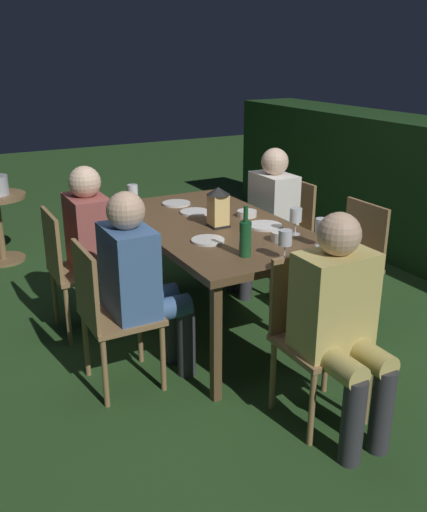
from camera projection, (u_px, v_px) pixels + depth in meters
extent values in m
plane|color=#26471E|center=(213.00, 326.00, 4.02)|extent=(16.00, 16.00, 0.00)
cube|color=brown|center=(213.00, 227.00, 3.77)|extent=(1.73, 0.96, 0.04)
cube|color=brown|center=(119.00, 254.00, 4.38)|extent=(0.05, 0.05, 0.71)
cube|color=brown|center=(216.00, 343.00, 3.06)|extent=(0.05, 0.05, 0.71)
cube|color=brown|center=(212.00, 239.00, 4.74)|extent=(0.05, 0.05, 0.71)
cube|color=brown|center=(335.00, 312.00, 3.42)|extent=(0.05, 0.05, 0.71)
cube|color=#937047|center=(83.00, 271.00, 3.84)|extent=(0.42, 0.40, 0.03)
cube|color=#937047|center=(52.00, 244.00, 3.68)|extent=(0.40, 0.02, 0.42)
cylinder|color=#937047|center=(101.00, 287.00, 4.14)|extent=(0.03, 0.03, 0.42)
cylinder|color=#937047|center=(118.00, 306.00, 3.85)|extent=(0.03, 0.03, 0.42)
cylinder|color=#937047|center=(55.00, 296.00, 3.99)|extent=(0.03, 0.03, 0.42)
cylinder|color=#937047|center=(68.00, 316.00, 3.70)|extent=(0.03, 0.03, 0.42)
cube|color=#9E4C47|center=(89.00, 233.00, 3.78)|extent=(0.38, 0.24, 0.50)
sphere|color=beige|center=(85.00, 182.00, 3.66)|extent=(0.21, 0.21, 0.21)
cylinder|color=#9E4C47|center=(107.00, 258.00, 4.00)|extent=(0.13, 0.36, 0.13)
cylinder|color=#9E4C47|center=(115.00, 266.00, 3.85)|extent=(0.13, 0.36, 0.13)
cylinder|color=#333338|center=(130.00, 285.00, 4.15)|extent=(0.11, 0.11, 0.45)
cylinder|color=#333338|center=(139.00, 294.00, 4.00)|extent=(0.11, 0.11, 0.45)
cube|color=#937047|center=(121.00, 316.00, 3.20)|extent=(0.42, 0.40, 0.03)
cube|color=#937047|center=(86.00, 286.00, 3.04)|extent=(0.40, 0.02, 0.42)
cylinder|color=#937047|center=(140.00, 331.00, 3.50)|extent=(0.03, 0.03, 0.42)
cylinder|color=#937047|center=(163.00, 358.00, 3.20)|extent=(0.03, 0.03, 0.42)
cylinder|color=#937047|center=(86.00, 344.00, 3.35)|extent=(0.03, 0.03, 0.42)
cylinder|color=#937047|center=(105.00, 373.00, 3.05)|extent=(0.03, 0.03, 0.42)
cube|color=#426699|center=(129.00, 271.00, 3.13)|extent=(0.38, 0.24, 0.50)
sphere|color=#D1A889|center=(126.00, 211.00, 3.01)|extent=(0.21, 0.21, 0.21)
cylinder|color=#426699|center=(148.00, 299.00, 3.35)|extent=(0.13, 0.36, 0.13)
cylinder|color=#426699|center=(160.00, 310.00, 3.20)|extent=(0.13, 0.36, 0.13)
cylinder|color=#333338|center=(174.00, 328.00, 3.50)|extent=(0.11, 0.11, 0.45)
cylinder|color=#333338|center=(186.00, 341.00, 3.36)|extent=(0.11, 0.11, 0.45)
cube|color=#937047|center=(278.00, 236.00, 4.55)|extent=(0.42, 0.40, 0.03)
cube|color=#937047|center=(299.00, 206.00, 4.55)|extent=(0.40, 0.03, 0.42)
cylinder|color=#937047|center=(272.00, 273.00, 4.40)|extent=(0.03, 0.03, 0.42)
cylinder|color=#937047|center=(248.00, 259.00, 4.70)|extent=(0.03, 0.03, 0.42)
cylinder|color=#937047|center=(307.00, 266.00, 4.55)|extent=(0.03, 0.03, 0.42)
cylinder|color=#937047|center=(282.00, 252.00, 4.85)|extent=(0.03, 0.03, 0.42)
cube|color=white|center=(273.00, 205.00, 4.43)|extent=(0.38, 0.24, 0.50)
sphere|color=beige|center=(275.00, 162.00, 4.31)|extent=(0.21, 0.21, 0.21)
cylinder|color=white|center=(263.00, 240.00, 4.38)|extent=(0.13, 0.36, 0.13)
cylinder|color=white|center=(251.00, 234.00, 4.53)|extent=(0.13, 0.36, 0.13)
cylinder|color=#333338|center=(245.00, 272.00, 4.39)|extent=(0.11, 0.11, 0.45)
cylinder|color=#333338|center=(234.00, 265.00, 4.54)|extent=(0.11, 0.11, 0.45)
cube|color=#937047|center=(342.00, 267.00, 3.91)|extent=(0.42, 0.40, 0.03)
cube|color=#937047|center=(365.00, 232.00, 3.91)|extent=(0.40, 0.03, 0.42)
cylinder|color=#937047|center=(337.00, 312.00, 3.76)|extent=(0.03, 0.03, 0.42)
cylinder|color=#937047|center=(304.00, 292.00, 4.06)|extent=(0.03, 0.03, 0.42)
cylinder|color=#937047|center=(376.00, 302.00, 3.91)|extent=(0.03, 0.03, 0.42)
cylinder|color=#937047|center=(341.00, 284.00, 4.21)|extent=(0.03, 0.03, 0.42)
cube|color=#937047|center=(322.00, 344.00, 2.89)|extent=(0.40, 0.42, 0.03)
cube|color=#937047|center=(303.00, 291.00, 2.97)|extent=(0.03, 0.40, 0.42)
cylinder|color=#937047|center=(368.00, 389.00, 2.91)|extent=(0.03, 0.03, 0.42)
cylinder|color=#937047|center=(312.00, 409.00, 2.75)|extent=(0.03, 0.03, 0.42)
cylinder|color=#937047|center=(326.00, 359.00, 3.19)|extent=(0.03, 0.03, 0.42)
cylinder|color=#937047|center=(273.00, 375.00, 3.03)|extent=(0.03, 0.03, 0.42)
cube|color=tan|center=(334.00, 301.00, 2.75)|extent=(0.24, 0.38, 0.50)
sphere|color=#D1A889|center=(339.00, 234.00, 2.63)|extent=(0.21, 0.21, 0.21)
cylinder|color=tan|center=(363.00, 353.00, 2.76)|extent=(0.36, 0.13, 0.13)
cylinder|color=tan|center=(334.00, 362.00, 2.68)|extent=(0.36, 0.13, 0.13)
cylinder|color=#333338|center=(382.00, 411.00, 2.71)|extent=(0.11, 0.11, 0.45)
cylinder|color=#333338|center=(353.00, 422.00, 2.63)|extent=(0.11, 0.11, 0.45)
cube|color=black|center=(218.00, 225.00, 3.71)|extent=(0.12, 0.12, 0.01)
cube|color=#F9D17A|center=(218.00, 210.00, 3.67)|extent=(0.11, 0.11, 0.20)
cone|color=black|center=(218.00, 191.00, 3.63)|extent=(0.15, 0.15, 0.05)
cylinder|color=#195128|center=(245.00, 239.00, 3.15)|extent=(0.07, 0.07, 0.20)
cylinder|color=#195128|center=(246.00, 214.00, 3.10)|extent=(0.03, 0.03, 0.09)
cylinder|color=silver|center=(133.00, 207.00, 4.16)|extent=(0.06, 0.06, 0.00)
cylinder|color=silver|center=(133.00, 201.00, 4.14)|extent=(0.01, 0.01, 0.08)
cylinder|color=silver|center=(133.00, 190.00, 4.11)|extent=(0.08, 0.08, 0.08)
cylinder|color=maroon|center=(133.00, 194.00, 4.12)|extent=(0.07, 0.07, 0.03)
cylinder|color=silver|center=(295.00, 234.00, 3.56)|extent=(0.06, 0.06, 0.00)
cylinder|color=silver|center=(295.00, 227.00, 3.54)|extent=(0.01, 0.01, 0.08)
cylinder|color=silver|center=(296.00, 215.00, 3.51)|extent=(0.08, 0.08, 0.08)
cylinder|color=maroon|center=(296.00, 218.00, 3.52)|extent=(0.07, 0.07, 0.03)
cylinder|color=silver|center=(320.00, 246.00, 3.34)|extent=(0.06, 0.06, 0.00)
cylinder|color=silver|center=(321.00, 239.00, 3.33)|extent=(0.01, 0.01, 0.08)
cylinder|color=silver|center=(322.00, 226.00, 3.30)|extent=(0.08, 0.08, 0.08)
cylinder|color=maroon|center=(321.00, 230.00, 3.31)|extent=(0.07, 0.07, 0.03)
cylinder|color=silver|center=(284.00, 259.00, 3.13)|extent=(0.06, 0.06, 0.00)
cylinder|color=silver|center=(285.00, 252.00, 3.12)|extent=(0.01, 0.01, 0.08)
cylinder|color=silver|center=(285.00, 238.00, 3.09)|extent=(0.08, 0.08, 0.08)
cylinder|color=maroon|center=(285.00, 242.00, 3.10)|extent=(0.07, 0.07, 0.03)
cylinder|color=silver|center=(176.00, 203.00, 4.23)|extent=(0.21, 0.21, 0.01)
cylinder|color=silver|center=(208.00, 240.00, 3.42)|extent=(0.20, 0.20, 0.01)
cylinder|color=white|center=(195.00, 212.00, 4.01)|extent=(0.21, 0.21, 0.01)
cylinder|color=white|center=(265.00, 226.00, 3.70)|extent=(0.23, 0.23, 0.01)
cylinder|color=silver|center=(247.00, 213.00, 3.93)|extent=(0.14, 0.14, 0.04)
cylinder|color=#424C1E|center=(247.00, 212.00, 3.92)|extent=(0.12, 0.12, 0.01)
cylinder|color=silver|center=(281.00, 236.00, 3.42)|extent=(0.12, 0.12, 0.06)
cylinder|color=tan|center=(281.00, 234.00, 3.42)|extent=(0.10, 0.10, 0.02)
cylinder|color=brown|center=(3.00, 259.00, 5.26)|extent=(0.40, 0.40, 0.02)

